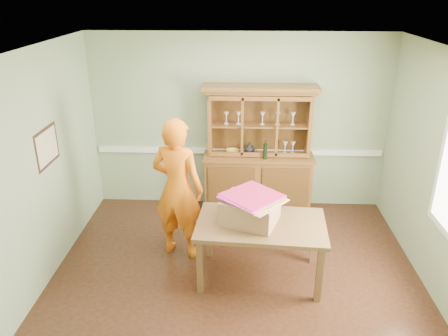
{
  "coord_description": "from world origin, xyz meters",
  "views": [
    {
      "loc": [
        0.05,
        -4.41,
        3.31
      ],
      "look_at": [
        -0.16,
        0.4,
        1.28
      ],
      "focal_mm": 35.0,
      "sensor_mm": 36.0,
      "label": 1
    }
  ],
  "objects_px": {
    "china_hutch": "(258,168)",
    "cardboard_box": "(250,211)",
    "dining_table": "(261,230)",
    "person": "(178,189)"
  },
  "relations": [
    {
      "from": "china_hutch",
      "to": "cardboard_box",
      "type": "height_order",
      "value": "china_hutch"
    },
    {
      "from": "dining_table",
      "to": "person",
      "type": "height_order",
      "value": "person"
    },
    {
      "from": "china_hutch",
      "to": "person",
      "type": "distance_m",
      "value": 1.66
    },
    {
      "from": "china_hutch",
      "to": "dining_table",
      "type": "height_order",
      "value": "china_hutch"
    },
    {
      "from": "dining_table",
      "to": "cardboard_box",
      "type": "relative_size",
      "value": 2.54
    },
    {
      "from": "cardboard_box",
      "to": "dining_table",
      "type": "bearing_deg",
      "value": -12.81
    },
    {
      "from": "person",
      "to": "cardboard_box",
      "type": "bearing_deg",
      "value": 169.44
    },
    {
      "from": "dining_table",
      "to": "cardboard_box",
      "type": "bearing_deg",
      "value": 171.18
    },
    {
      "from": "china_hutch",
      "to": "dining_table",
      "type": "xyz_separation_m",
      "value": [
        -0.01,
        -1.75,
        -0.04
      ]
    },
    {
      "from": "dining_table",
      "to": "cardboard_box",
      "type": "height_order",
      "value": "cardboard_box"
    }
  ]
}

